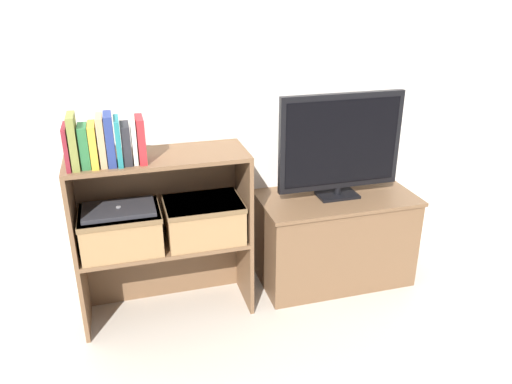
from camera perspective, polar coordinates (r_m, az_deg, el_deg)
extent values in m
plane|color=#BCB2A3|center=(2.71, 0.97, -13.53)|extent=(16.00, 16.00, 0.00)
cube|color=silver|center=(2.65, -1.86, 14.06)|extent=(10.00, 0.05, 2.40)
cube|color=brown|center=(2.90, 8.90, -5.37)|extent=(0.84, 0.43, 0.50)
cube|color=brown|center=(2.78, 9.23, -0.66)|extent=(0.86, 0.45, 0.02)
cube|color=black|center=(2.77, 9.25, -0.33)|extent=(0.22, 0.14, 0.01)
cylinder|color=black|center=(2.76, 9.29, 0.20)|extent=(0.04, 0.04, 0.04)
cube|color=black|center=(2.67, 9.67, 5.68)|extent=(0.68, 0.03, 0.51)
cube|color=black|center=(2.65, 9.84, 5.55)|extent=(0.63, 0.00, 0.45)
cube|color=brown|center=(2.66, -19.07, -10.41)|extent=(0.02, 0.32, 0.41)
cube|color=brown|center=(2.71, -1.35, -8.31)|extent=(0.02, 0.32, 0.41)
cube|color=brown|center=(2.78, -10.47, -7.83)|extent=(0.80, 0.02, 0.41)
cube|color=brown|center=(2.55, -10.40, -5.76)|extent=(0.80, 0.32, 0.02)
cube|color=brown|center=(2.46, -20.36, -1.94)|extent=(0.02, 0.32, 0.45)
cube|color=brown|center=(2.51, -1.44, 0.14)|extent=(0.02, 0.32, 0.45)
cube|color=brown|center=(2.59, -11.15, 0.42)|extent=(0.80, 0.02, 0.45)
cube|color=brown|center=(2.37, -11.18, 3.90)|extent=(0.80, 0.32, 0.02)
cube|color=maroon|center=(2.29, -20.81, 4.86)|extent=(0.02, 0.16, 0.19)
cube|color=olive|center=(2.28, -20.14, 5.47)|extent=(0.03, 0.15, 0.23)
cube|color=#286638|center=(2.28, -19.04, 4.99)|extent=(0.04, 0.13, 0.18)
cube|color=gold|center=(2.28, -18.10, 5.15)|extent=(0.03, 0.15, 0.19)
cube|color=tan|center=(2.28, -17.25, 5.65)|extent=(0.03, 0.14, 0.22)
cube|color=navy|center=(2.27, -16.37, 5.81)|extent=(0.04, 0.14, 0.23)
cube|color=#1E7075|center=(2.28, -15.48, 5.64)|extent=(0.02, 0.16, 0.20)
cube|color=#232328|center=(2.28, -14.63, 5.40)|extent=(0.04, 0.14, 0.18)
cube|color=silver|center=(2.28, -13.81, 5.77)|extent=(0.02, 0.13, 0.20)
cube|color=#B22328|center=(2.28, -13.02, 5.89)|extent=(0.03, 0.14, 0.20)
cube|color=#937047|center=(2.48, -15.15, -4.21)|extent=(0.37, 0.28, 0.20)
cube|color=brown|center=(2.45, -15.36, -2.38)|extent=(0.38, 0.29, 0.02)
cube|color=#937047|center=(2.51, -5.99, -3.18)|extent=(0.37, 0.28, 0.20)
cube|color=brown|center=(2.47, -6.07, -1.35)|extent=(0.38, 0.29, 0.02)
cube|color=#2D2D33|center=(2.44, -15.42, -1.91)|extent=(0.33, 0.22, 0.02)
cylinder|color=#99999E|center=(2.43, -15.44, -1.67)|extent=(0.02, 0.02, 0.00)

